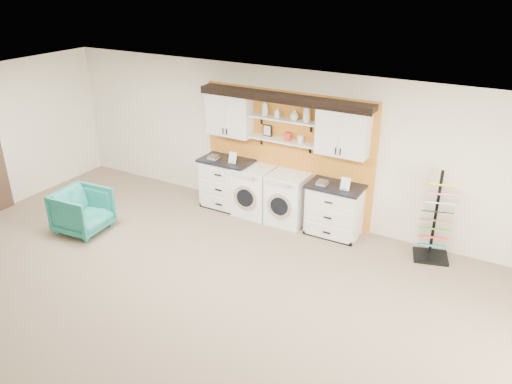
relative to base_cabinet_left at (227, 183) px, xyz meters
The scene contains 22 objects.
floor 3.85m from the base_cabinet_left, 72.76° to the right, with size 10.00×10.00×0.00m, color #88745B.
ceiling 4.45m from the base_cabinet_left, 72.76° to the right, with size 10.00×10.00×0.00m, color white.
wall_back 1.49m from the base_cabinet_left, 17.63° to the left, with size 10.00×10.00×0.00m, color white.
accent_panel 1.37m from the base_cabinet_left, 16.00° to the left, with size 3.40×0.07×2.40m, color orange.
upper_cabinet_left 1.39m from the base_cabinet_left, 90.00° to the left, with size 0.90×0.35×0.84m.
upper_cabinet_right 2.65m from the base_cabinet_left, ahead, with size 0.90×0.35×0.84m.
shelf_lower 1.54m from the base_cabinet_left, ahead, with size 1.32×0.28×0.03m, color white.
shelf_upper 1.83m from the base_cabinet_left, ahead, with size 1.32×0.28×0.03m, color white.
crown_molding 2.15m from the base_cabinet_left, ahead, with size 3.30×0.41×0.13m.
picture_frame 1.41m from the base_cabinet_left, 14.85° to the left, with size 0.18×0.02×0.22m.
canister_red 1.67m from the base_cabinet_left, ahead, with size 0.11×0.11×0.16m, color red.
canister_cream 1.86m from the base_cabinet_left, ahead, with size 0.10×0.10×0.14m, color silver.
base_cabinet_left is the anchor object (origin of this frame).
base_cabinet_right 2.26m from the base_cabinet_left, ahead, with size 0.97×0.66×0.95m.
washer 0.62m from the base_cabinet_left, ahead, with size 0.69×0.71×0.96m.
dryer 1.34m from the base_cabinet_left, ahead, with size 0.69×0.71×0.96m.
sample_rack 3.97m from the base_cabinet_left, ahead, with size 0.65×0.59×1.50m.
armchair 2.75m from the base_cabinet_left, 129.04° to the right, with size 0.84×0.86×0.78m, color #1F8174.
soap_bottle_a 1.77m from the base_cabinet_left, 11.88° to the left, with size 0.12×0.12×0.30m, color silver.
soap_bottle_b 1.85m from the base_cabinet_left, ahead, with size 0.09×0.09×0.19m, color silver.
soap_bottle_c 2.05m from the base_cabinet_left, ahead, with size 0.15×0.15×0.19m, color silver.
soap_bottle_d 2.26m from the base_cabinet_left, ahead, with size 0.13×0.13×0.34m, color silver.
Camera 1 is at (3.84, -3.94, 4.42)m, focal length 35.00 mm.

